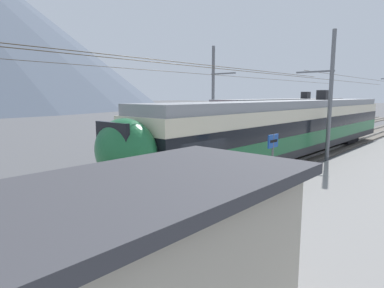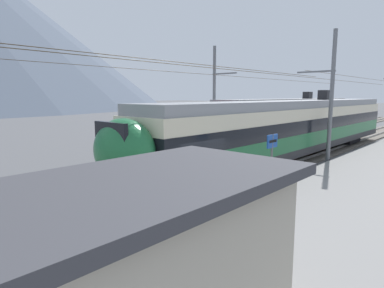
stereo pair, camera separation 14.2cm
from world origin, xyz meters
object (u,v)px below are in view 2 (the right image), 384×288
handbag_beside_passenger (173,255)px  passenger_walking (135,230)px  train_far_track (289,116)px  platform_shelter (150,277)px  catenary_mast_mid (329,96)px  train_near_platform (296,126)px  platform_sign (272,151)px  catenary_mast_far_side (216,96)px  potted_plant_platform_edge (224,201)px

handbag_beside_passenger → passenger_walking: bearing=163.9°
train_far_track → platform_shelter: train_far_track is taller
platform_shelter → catenary_mast_mid: bearing=13.3°
catenary_mast_mid → platform_shelter: size_ratio=9.65×
train_near_platform → platform_sign: train_near_platform is taller
train_near_platform → catenary_mast_mid: size_ratio=0.66×
platform_sign → handbag_beside_passenger: platform_sign is taller
catenary_mast_far_side → handbag_beside_passenger: catenary_mast_far_side is taller
catenary_mast_mid → handbag_beside_passenger: 15.55m
handbag_beside_passenger → catenary_mast_far_side: bearing=35.8°
train_far_track → passenger_walking: train_far_track is taller
platform_sign → platform_shelter: size_ratio=0.54×
handbag_beside_passenger → potted_plant_platform_edge: bearing=15.5°
train_near_platform → catenary_mast_mid: 2.70m
passenger_walking → handbag_beside_passenger: (0.90, -0.26, -0.82)m
train_far_track → potted_plant_platform_edge: bearing=-158.7°
catenary_mast_mid → handbag_beside_passenger: size_ratio=117.16×
train_near_platform → handbag_beside_passenger: bearing=-164.8°
passenger_walking → potted_plant_platform_edge: bearing=8.4°
platform_sign → train_near_platform: bearing=19.9°
train_far_track → catenary_mast_far_side: catenary_mast_far_side is taller
platform_shelter → train_far_track: bearing=22.7°
handbag_beside_passenger → platform_shelter: 3.36m
catenary_mast_mid → catenary_mast_far_side: same height
platform_sign → passenger_walking: platform_sign is taller
train_near_platform → platform_shelter: (-17.10, -6.01, -0.46)m
catenary_mast_far_side → passenger_walking: 19.66m
platform_sign → potted_plant_platform_edge: (-2.94, 0.02, -1.23)m
platform_sign → platform_shelter: bearing=-161.2°
catenary_mast_far_side → potted_plant_platform_edge: catenary_mast_far_side is taller
train_near_platform → catenary_mast_mid: catenary_mast_mid is taller
catenary_mast_far_side → passenger_walking: (-16.21, -10.76, -2.87)m
train_near_platform → catenary_mast_mid: bearing=-83.5°
train_near_platform → handbag_beside_passenger: train_near_platform is taller
catenary_mast_mid → platform_sign: bearing=-171.9°
train_far_track → handbag_beside_passenger: (-24.50, -9.21, -1.76)m
train_near_platform → catenary_mast_far_side: size_ratio=0.66×
catenary_mast_mid → platform_shelter: catenary_mast_mid is taller
train_far_track → catenary_mast_far_side: (-9.19, 1.82, 1.92)m
train_near_platform → platform_shelter: 18.13m
catenary_mast_far_side → platform_sign: size_ratio=17.75×
catenary_mast_mid → catenary_mast_far_side: bearing=87.8°
train_near_platform → catenary_mast_far_side: (0.56, 7.03, 1.92)m
catenary_mast_far_side → handbag_beside_passenger: bearing=-144.2°
catenary_mast_mid → catenary_mast_far_side: size_ratio=1.00×
train_near_platform → platform_sign: bearing=-160.1°
catenary_mast_far_side → catenary_mast_mid: bearing=-92.2°
train_near_platform → passenger_walking: train_near_platform is taller
catenary_mast_far_side → potted_plant_platform_edge: 16.28m
train_far_track → potted_plant_platform_edge: size_ratio=26.17×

